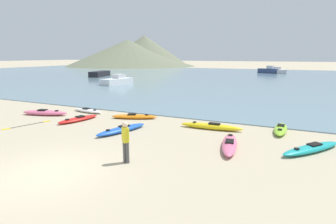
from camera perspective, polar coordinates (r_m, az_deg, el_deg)
name	(u,v)px	position (r m, az deg, el deg)	size (l,w,h in m)	color
ground_plane	(48,173)	(10.62, -24.64, -11.95)	(400.00, 400.00, 0.00)	tan
bay_water	(244,78)	(51.72, 16.21, 7.14)	(160.00, 70.00, 0.06)	slate
far_hill_left	(128,53)	(109.21, -8.70, 12.59)	(48.94, 48.94, 10.37)	#6B7056
far_hill_midleft	(135,58)	(108.58, -7.19, 11.69)	(48.52, 48.52, 6.78)	#6B7056
far_hill_midright	(145,51)	(112.67, -5.14, 13.17)	(37.33, 37.33, 12.38)	#6B7056
kayak_on_sand_0	(45,113)	(20.52, -25.22, -0.13)	(3.42, 1.64, 0.41)	#E5668C
kayak_on_sand_1	(311,148)	(13.22, 28.76, -6.95)	(2.72, 3.19, 0.34)	teal
kayak_on_sand_2	(211,126)	(15.24, 9.40, -3.10)	(3.62, 0.82, 0.38)	yellow
kayak_on_sand_3	(134,116)	(17.71, -7.35, -0.97)	(3.11, 1.76, 0.33)	orange
kayak_on_sand_4	(122,129)	(14.71, -10.04, -3.74)	(1.63, 3.29, 0.35)	blue
kayak_on_sand_5	(88,111)	(20.40, -17.05, 0.30)	(2.78, 0.97, 0.31)	white
kayak_on_sand_6	(78,119)	(17.91, -18.94, -1.44)	(1.37, 2.94, 0.30)	red
kayak_on_sand_7	(281,129)	(15.80, 23.32, -3.40)	(0.74, 2.72, 0.38)	#8CCC2D
kayak_on_sand_8	(230,144)	(12.40, 13.26, -6.80)	(1.18, 3.20, 0.40)	#E5668C
person_near_foreground	(126,139)	(10.34, -9.21, -5.92)	(0.34, 0.29, 1.67)	#4C4C4C
moored_boat_1	(117,81)	(39.11, -11.03, 6.70)	(2.85, 5.13, 1.43)	white
moored_boat_2	(277,71)	(68.04, 22.70, 8.25)	(4.05, 5.42, 1.49)	#B2B2B7
moored_boat_3	(268,71)	(66.94, 20.94, 8.43)	(4.71, 2.97, 1.81)	navy
moored_boat_4	(100,74)	(54.72, -14.63, 8.06)	(3.24, 6.08, 1.04)	black
loose_paddle	(27,125)	(18.08, -28.31, -2.50)	(0.95, 2.72, 0.03)	black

